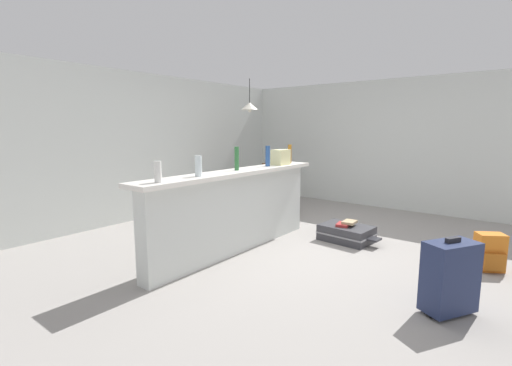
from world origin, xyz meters
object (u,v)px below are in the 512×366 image
object	(u,v)px
grocery_bag	(281,157)
suitcase_upright_navy	(450,277)
bottle_blue	(268,156)
backpack_orange	(490,253)
suitcase_flat_charcoal	(346,233)
bottle_green	(237,159)
dining_chair_near_partition	(274,185)
pendant_lamp	(250,106)
book_stack	(346,223)
bottle_amber	(290,154)
bottle_clear	(198,166)
dining_table	(254,176)
bottle_white	(158,172)

from	to	relation	value
grocery_bag	suitcase_upright_navy	xyz separation A→B (m)	(-1.03, -2.43, -0.82)
bottle_blue	backpack_orange	size ratio (longest dim) A/B	0.68
suitcase_flat_charcoal	backpack_orange	xyz separation A→B (m)	(-0.02, -1.69, 0.09)
bottle_green	backpack_orange	distance (m)	3.07
dining_chair_near_partition	pendant_lamp	world-z (taller)	pendant_lamp
suitcase_upright_navy	book_stack	bearing A→B (deg)	48.66
bottle_amber	bottle_green	bearing A→B (deg)	179.35
bottle_clear	pendant_lamp	xyz separation A→B (m)	(2.77, 1.52, 0.83)
bottle_clear	dining_table	bearing A→B (deg)	27.16
bottle_green	suitcase_upright_navy	xyz separation A→B (m)	(-0.12, -2.47, -0.86)
grocery_bag	backpack_orange	xyz separation A→B (m)	(0.30, -2.60, -0.95)
bottle_green	dining_table	world-z (taller)	bottle_green
dining_chair_near_partition	suitcase_upright_navy	xyz separation A→B (m)	(-2.19, -3.36, -0.19)
dining_chair_near_partition	backpack_orange	size ratio (longest dim) A/B	2.21
dining_table	dining_chair_near_partition	xyz separation A→B (m)	(-0.01, -0.49, -0.13)
bottle_amber	pendant_lamp	size ratio (longest dim) A/B	0.45
suitcase_upright_navy	bottle_white	bearing A→B (deg)	115.15
bottle_blue	pendant_lamp	xyz separation A→B (m)	(1.44, 1.49, 0.80)
suitcase_flat_charcoal	bottle_clear	bearing A→B (deg)	154.82
bottle_clear	pendant_lamp	distance (m)	3.27
grocery_bag	dining_table	distance (m)	1.91
bottle_green	pendant_lamp	world-z (taller)	pendant_lamp
dining_chair_near_partition	backpack_orange	distance (m)	3.65
bottle_blue	pendant_lamp	size ratio (longest dim) A/B	0.45
grocery_bag	backpack_orange	bearing A→B (deg)	-83.47
bottle_amber	backpack_orange	bearing A→B (deg)	-89.87
bottle_blue	book_stack	size ratio (longest dim) A/B	0.98
book_stack	dining_table	bearing A→B (deg)	69.56
book_stack	bottle_green	bearing A→B (deg)	141.90
bottle_clear	bottle_blue	xyz separation A→B (m)	(1.33, 0.03, 0.03)
bottle_clear	pendant_lamp	size ratio (longest dim) A/B	0.36
bottle_blue	dining_chair_near_partition	xyz separation A→B (m)	(1.44, 0.90, -0.67)
bottle_clear	bottle_blue	bearing A→B (deg)	1.32
bottle_green	book_stack	size ratio (longest dim) A/B	1.03
grocery_bag	suitcase_upright_navy	world-z (taller)	grocery_bag
bottle_green	bottle_amber	bearing A→B (deg)	-0.65
pendant_lamp	book_stack	bearing A→B (deg)	-109.46
dining_table	dining_chair_near_partition	size ratio (longest dim) A/B	1.18
bottle_amber	book_stack	size ratio (longest dim) A/B	0.97
bottle_green	backpack_orange	xyz separation A→B (m)	(1.21, -2.65, -0.99)
bottle_green	bottle_blue	world-z (taller)	bottle_green
bottle_clear	backpack_orange	distance (m)	3.36
pendant_lamp	dining_table	bearing A→B (deg)	-82.56
bottle_clear	dining_table	world-z (taller)	bottle_clear
grocery_bag	book_stack	size ratio (longest dim) A/B	0.90
bottle_amber	dining_chair_near_partition	world-z (taller)	bottle_amber
book_stack	suitcase_flat_charcoal	bearing A→B (deg)	-11.63
bottle_clear	dining_table	xyz separation A→B (m)	(2.78, 1.43, -0.51)
suitcase_flat_charcoal	suitcase_upright_navy	distance (m)	2.04
bottle_blue	dining_chair_near_partition	size ratio (longest dim) A/B	0.31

